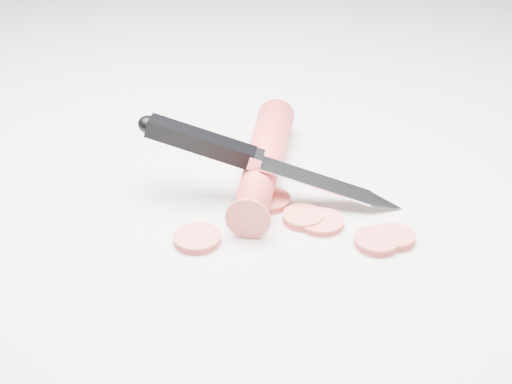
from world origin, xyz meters
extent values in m
plane|color=beige|center=(0.00, 0.00, 0.00)|extent=(2.40, 2.40, 0.00)
cylinder|color=red|center=(-0.01, 0.03, 0.02)|extent=(0.10, 0.19, 0.03)
cylinder|color=#D5524A|center=(-0.02, -0.01, 0.00)|extent=(0.04, 0.04, 0.01)
cylinder|color=#D5524A|center=(-0.09, -0.05, 0.00)|extent=(0.04, 0.04, 0.01)
cylinder|color=#D5524A|center=(0.01, -0.05, 0.00)|extent=(0.04, 0.04, 0.01)
cylinder|color=#D5524A|center=(0.06, -0.09, 0.00)|extent=(0.03, 0.03, 0.01)
cylinder|color=#D5524A|center=(0.04, -0.09, 0.00)|extent=(0.04, 0.04, 0.01)
cylinder|color=#D5524A|center=(0.00, -0.04, 0.00)|extent=(0.03, 0.03, 0.01)
camera|label=1|loc=(-0.16, -0.50, 0.32)|focal=50.00mm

